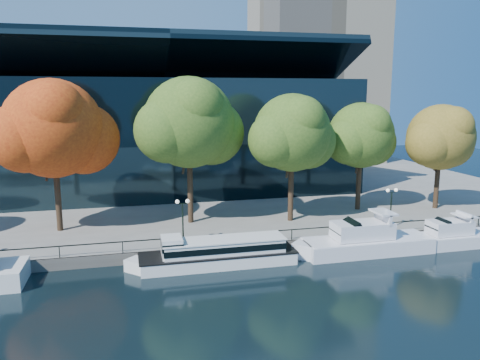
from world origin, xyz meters
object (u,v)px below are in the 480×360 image
object	(u,v)px
lamp_1	(183,211)
tour_boat	(215,252)
tree_3	(294,134)
cruiser_near	(362,241)
cruiser_far	(449,236)
lamp_2	(391,199)
tree_4	(362,137)
tree_1	(55,131)
tree_5	(442,139)
tree_2	(191,124)

from	to	relation	value
lamp_1	tour_boat	bearing A→B (deg)	-56.71
lamp_1	tree_3	bearing A→B (deg)	22.78
tour_boat	cruiser_near	xyz separation A→B (m)	(13.42, -0.20, 0.02)
cruiser_far	lamp_2	distance (m)	6.20
lamp_1	tree_4	bearing A→B (deg)	20.28
cruiser_near	lamp_1	distance (m)	16.28
tree_1	lamp_2	world-z (taller)	tree_1
tour_boat	tree_1	xyz separation A→B (m)	(-13.23, 10.24, 9.58)
tour_boat	tree_3	xyz separation A→B (m)	(9.87, 8.44, 8.89)
cruiser_far	tree_5	distance (m)	14.13
tour_boat	lamp_1	world-z (taller)	lamp_1
cruiser_far	tree_2	xyz separation A→B (m)	(-22.68, 10.55, 10.10)
tree_5	lamp_1	bearing A→B (deg)	-168.43
tree_1	lamp_1	size ratio (longest dim) A/B	3.62
cruiser_near	tree_3	distance (m)	12.88
tree_2	tree_3	distance (m)	10.48
tree_3	tree_5	world-z (taller)	tree_3
tree_3	lamp_2	distance (m)	11.57
tour_boat	tree_4	bearing A→B (deg)	30.49
cruiser_near	lamp_1	size ratio (longest dim) A/B	3.24
cruiser_near	cruiser_far	world-z (taller)	cruiser_near
tree_1	lamp_2	distance (m)	32.98
tree_4	tree_3	bearing A→B (deg)	-163.13
tree_2	lamp_2	xyz separation A→B (m)	(18.73, -6.80, -7.14)
cruiser_near	tree_4	world-z (taller)	tree_4
lamp_2	tree_1	bearing A→B (deg)	167.72
cruiser_far	lamp_1	size ratio (longest dim) A/B	2.44
cruiser_near	tree_4	size ratio (longest dim) A/B	1.07
tree_3	tree_4	size ratio (longest dim) A/B	1.08
cruiser_near	lamp_2	world-z (taller)	lamp_2
cruiser_far	tree_5	world-z (taller)	tree_5
tour_boat	cruiser_far	distance (m)	22.27
tree_4	lamp_1	xyz separation A→B (m)	(-21.29, -7.86, -5.39)
tree_1	tree_4	world-z (taller)	tree_1
tree_5	lamp_2	bearing A→B (deg)	-147.74
tree_3	lamp_1	size ratio (longest dim) A/B	3.28
lamp_1	lamp_2	bearing A→B (deg)	0.00
cruiser_far	tree_5	bearing A→B (deg)	59.38
cruiser_far	lamp_2	world-z (taller)	lamp_2
tree_1	lamp_1	bearing A→B (deg)	-31.94
tree_4	tree_5	size ratio (longest dim) A/B	1.02
cruiser_near	tour_boat	bearing A→B (deg)	179.16
cruiser_far	tree_1	world-z (taller)	tree_1
tree_3	tree_5	bearing A→B (deg)	3.59
cruiser_near	lamp_2	size ratio (longest dim) A/B	3.24
tree_3	lamp_1	bearing A→B (deg)	-157.22
tree_2	lamp_2	size ratio (longest dim) A/B	3.70
cruiser_far	lamp_1	world-z (taller)	lamp_1
cruiser_near	tree_1	size ratio (longest dim) A/B	0.89
tree_2	tree_4	xyz separation A→B (m)	(19.49, 1.07, -1.75)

